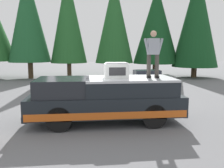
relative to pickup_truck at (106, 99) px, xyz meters
name	(u,v)px	position (x,y,z in m)	size (l,w,h in m)	color
ground_plane	(88,120)	(0.36, 0.65, -0.87)	(90.00, 90.00, 0.00)	slate
pickup_truck	(106,99)	(0.00, 0.00, 0.00)	(2.01, 5.54, 1.65)	black
compressor_unit	(116,70)	(-0.01, -0.39, 1.05)	(0.65, 0.84, 0.56)	silver
person_on_truck_bed	(153,53)	(-0.13, -1.72, 1.68)	(0.29, 0.72, 1.69)	#423D38
parked_car_grey	(146,78)	(8.82, -3.80, -0.29)	(1.64, 4.10, 1.16)	gray
conifer_far_left	(196,19)	(13.47, -9.82, 4.73)	(4.27, 4.27, 10.18)	#4C3826
conifer_left	(156,25)	(14.90, -6.35, 4.27)	(4.52, 4.52, 8.99)	#4C3826
conifer_center_left	(114,20)	(14.72, -2.11, 4.61)	(3.71, 3.71, 9.58)	#4C3826
conifer_center_right	(68,17)	(14.71, 2.28, 4.85)	(3.46, 3.46, 10.02)	#4C3826
conifer_right	(28,16)	(14.44, 5.87, 4.83)	(3.85, 3.85, 9.87)	#4C3826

